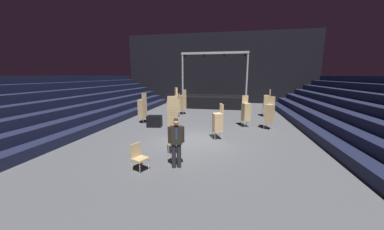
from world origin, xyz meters
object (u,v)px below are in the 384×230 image
(stage_riser, at_px, (215,101))
(equipment_road_case, at_px, (154,121))
(chair_stack_rear_right, at_px, (173,125))
(chair_stack_mid_right, at_px, (267,103))
(loose_chair_near_man, at_px, (138,156))
(chair_stack_front_left, at_px, (269,113))
(chair_stack_rear_centre, at_px, (142,108))
(chair_stack_front_right, at_px, (173,112))
(chair_stack_aisle_left, at_px, (246,111))
(chair_stack_mid_centre, at_px, (183,102))
(chair_stack_rear_left, at_px, (218,122))
(chair_stack_mid_left, at_px, (176,105))
(man_with_tie, at_px, (176,140))

(stage_riser, distance_m, equipment_road_case, 9.47)
(stage_riser, height_order, chair_stack_rear_right, stage_riser)
(chair_stack_mid_right, distance_m, loose_chair_near_man, 11.97)
(chair_stack_front_left, relative_size, chair_stack_rear_centre, 0.96)
(chair_stack_front_right, bearing_deg, chair_stack_aisle_left, -86.93)
(chair_stack_front_right, relative_size, equipment_road_case, 2.84)
(chair_stack_front_right, height_order, chair_stack_mid_centre, chair_stack_front_right)
(chair_stack_rear_left, xyz_separation_m, equipment_road_case, (-4.06, 1.78, -0.55))
(chair_stack_front_left, distance_m, chair_stack_rear_centre, 8.07)
(chair_stack_front_left, xyz_separation_m, chair_stack_mid_left, (-6.40, 2.57, -0.08))
(chair_stack_mid_centre, bearing_deg, equipment_road_case, -164.52)
(man_with_tie, height_order, chair_stack_rear_right, chair_stack_rear_right)
(stage_riser, distance_m, chair_stack_rear_right, 13.06)
(chair_stack_front_left, bearing_deg, chair_stack_mid_right, -64.03)
(chair_stack_aisle_left, xyz_separation_m, loose_chair_near_man, (-3.89, -6.87, -0.45))
(chair_stack_mid_right, bearing_deg, chair_stack_front_right, 140.64)
(chair_stack_front_right, distance_m, chair_stack_rear_left, 2.45)
(chair_stack_rear_left, distance_m, chair_stack_rear_centre, 5.81)
(stage_riser, relative_size, man_with_tie, 3.66)
(chair_stack_front_left, height_order, chair_stack_mid_left, chair_stack_front_left)
(chair_stack_aisle_left, height_order, loose_chair_near_man, chair_stack_aisle_left)
(chair_stack_aisle_left, bearing_deg, chair_stack_rear_right, 32.18)
(chair_stack_rear_centre, xyz_separation_m, equipment_road_case, (1.14, -0.80, -0.67))
(stage_riser, height_order, chair_stack_rear_left, stage_riser)
(chair_stack_mid_left, relative_size, chair_stack_rear_left, 1.00)
(man_with_tie, xyz_separation_m, chair_stack_front_left, (4.03, 6.06, -0.02))
(chair_stack_front_left, relative_size, chair_stack_rear_right, 0.82)
(stage_riser, relative_size, loose_chair_near_man, 6.86)
(chair_stack_rear_centre, bearing_deg, chair_stack_mid_left, -15.96)
(stage_riser, distance_m, chair_stack_mid_left, 6.19)
(chair_stack_aisle_left, distance_m, loose_chair_near_man, 7.91)
(chair_stack_mid_right, height_order, chair_stack_rear_right, chair_stack_rear_right)
(man_with_tie, relative_size, chair_stack_mid_right, 0.83)
(man_with_tie, relative_size, loose_chair_near_man, 1.87)
(chair_stack_mid_right, bearing_deg, stage_riser, 49.16)
(man_with_tie, height_order, equipment_road_case, man_with_tie)
(chair_stack_rear_right, bearing_deg, stage_riser, 70.80)
(chair_stack_mid_centre, relative_size, chair_stack_rear_centre, 1.00)
(chair_stack_rear_left, bearing_deg, chair_stack_rear_right, 120.72)
(chair_stack_front_right, height_order, chair_stack_mid_left, chair_stack_front_right)
(chair_stack_mid_left, relative_size, chair_stack_rear_right, 0.75)
(chair_stack_rear_centre, bearing_deg, chair_stack_front_left, -72.82)
(chair_stack_rear_right, distance_m, chair_stack_aisle_left, 6.04)
(chair_stack_mid_left, bearing_deg, chair_stack_rear_centre, 104.98)
(loose_chair_near_man, bearing_deg, stage_riser, -161.30)
(equipment_road_case, bearing_deg, chair_stack_mid_centre, 80.22)
(chair_stack_mid_left, distance_m, chair_stack_rear_left, 6.20)
(stage_riser, distance_m, chair_stack_front_right, 10.57)
(chair_stack_front_right, relative_size, chair_stack_rear_centre, 1.25)
(chair_stack_rear_left, bearing_deg, chair_stack_mid_left, 11.50)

